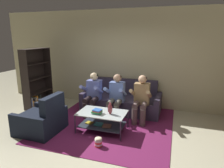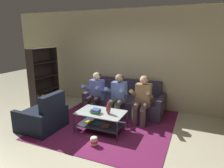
% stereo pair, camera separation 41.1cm
% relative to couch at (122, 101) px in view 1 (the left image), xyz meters
% --- Properties ---
extents(ground, '(16.80, 16.80, 0.00)m').
position_rel_couch_xyz_m(ground, '(-0.02, -1.92, -0.28)').
color(ground, '#C0BA9A').
extents(back_partition, '(8.40, 0.12, 2.90)m').
position_rel_couch_xyz_m(back_partition, '(-0.02, 0.54, 1.17)').
color(back_partition, '#C1B88F').
rests_on(back_partition, ground).
extents(couch, '(2.21, 0.97, 0.87)m').
position_rel_couch_xyz_m(couch, '(0.00, 0.00, 0.00)').
color(couch, '#3A3249').
rests_on(couch, ground).
extents(person_seated_left, '(0.50, 0.58, 1.17)m').
position_rel_couch_xyz_m(person_seated_left, '(-0.66, -0.57, 0.35)').
color(person_seated_left, '#2A1F22').
rests_on(person_seated_left, ground).
extents(person_seated_middle, '(0.50, 0.58, 1.16)m').
position_rel_couch_xyz_m(person_seated_middle, '(0.00, -0.57, 0.35)').
color(person_seated_middle, '#5C574C').
rests_on(person_seated_middle, ground).
extents(person_seated_right, '(0.50, 0.58, 1.18)m').
position_rel_couch_xyz_m(person_seated_right, '(0.66, -0.57, 0.36)').
color(person_seated_right, brown).
rests_on(person_seated_right, ground).
extents(coffee_table, '(1.08, 0.66, 0.46)m').
position_rel_couch_xyz_m(coffee_table, '(-0.07, -1.41, 0.02)').
color(coffee_table, '#B1BCB9').
rests_on(coffee_table, ground).
extents(area_rug, '(3.00, 3.35, 0.01)m').
position_rel_couch_xyz_m(area_rug, '(-0.04, -0.83, -0.28)').
color(area_rug, '#691C48').
rests_on(area_rug, ground).
extents(vase, '(0.10, 0.10, 0.26)m').
position_rel_couch_xyz_m(vase, '(0.13, -1.43, 0.29)').
color(vase, maroon).
rests_on(vase, coffee_table).
extents(book_stack, '(0.23, 0.18, 0.10)m').
position_rel_couch_xyz_m(book_stack, '(-0.15, -1.51, 0.22)').
color(book_stack, teal).
rests_on(book_stack, coffee_table).
extents(bookshelf, '(0.33, 1.04, 1.77)m').
position_rel_couch_xyz_m(bookshelf, '(-2.60, -0.47, 0.43)').
color(bookshelf, black).
rests_on(bookshelf, ground).
extents(armchair, '(0.92, 0.93, 0.89)m').
position_rel_couch_xyz_m(armchair, '(-1.36, -1.85, -0.00)').
color(armchair, black).
rests_on(armchair, ground).
extents(popcorn_tub, '(0.15, 0.15, 0.20)m').
position_rel_couch_xyz_m(popcorn_tub, '(0.09, -2.05, -0.18)').
color(popcorn_tub, red).
rests_on(popcorn_tub, ground).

